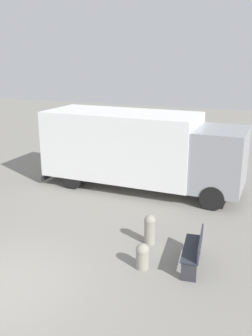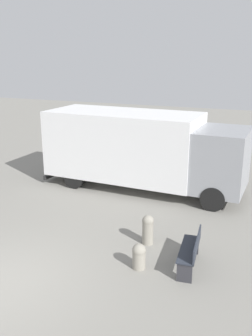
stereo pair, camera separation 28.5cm
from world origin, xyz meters
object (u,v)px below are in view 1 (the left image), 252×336
delivery_truck (139,147)px  bollard_near_bench (143,255)px  bollard_far_bench (150,228)px  park_bench (195,249)px

delivery_truck → bollard_near_bench: delivery_truck is taller
bollard_far_bench → bollard_near_bench: bearing=-80.2°
delivery_truck → bollard_far_bench: 4.54m
park_bench → bollard_far_bench: size_ratio=1.78×
park_bench → bollard_near_bench: park_bench is taller
delivery_truck → bollard_far_bench: size_ratio=9.22×
park_bench → bollard_far_bench: bearing=56.1°
bollard_near_bench → delivery_truck: bearing=110.0°
park_bench → bollard_near_bench: (-1.12, -0.51, -0.11)m
delivery_truck → bollard_near_bench: 5.74m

